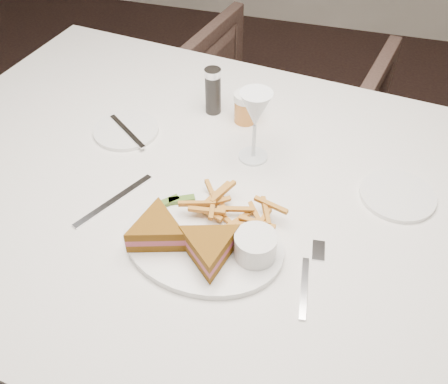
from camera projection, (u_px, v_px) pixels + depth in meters
ground at (110, 344)px, 1.64m from camera, size 5.00×5.00×0.00m
table at (229, 293)px, 1.34m from camera, size 1.71×1.26×0.75m
chair_far at (275, 120)px, 1.93m from camera, size 0.81×0.78×0.72m
table_setting at (221, 197)px, 1.02m from camera, size 0.81×0.67×0.18m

